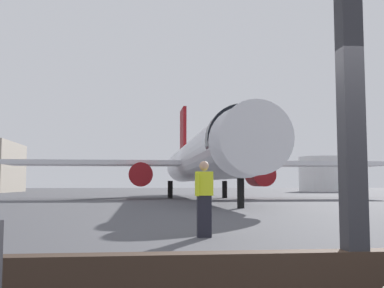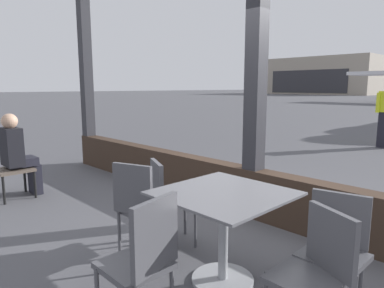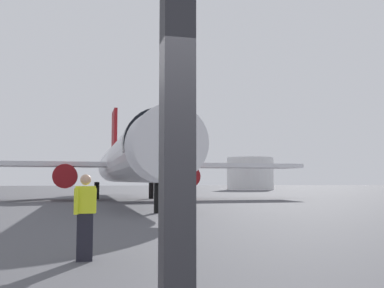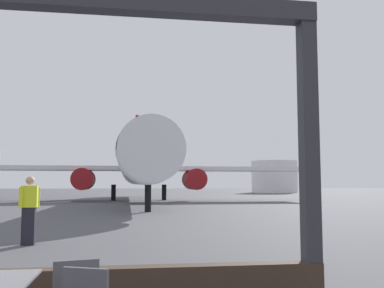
% 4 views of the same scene
% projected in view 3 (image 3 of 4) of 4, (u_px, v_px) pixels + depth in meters
% --- Properties ---
extents(ground_plane, '(220.00, 220.00, 0.00)m').
position_uv_depth(ground_plane, '(87.00, 198.00, 41.31)').
color(ground_plane, '#4C4C51').
extents(window_frame, '(8.61, 0.24, 3.83)m').
position_uv_depth(window_frame, '(177.00, 218.00, 2.76)').
color(window_frame, '#38281E').
rests_on(window_frame, ground).
extents(airplane, '(31.77, 37.03, 10.04)m').
position_uv_depth(airplane, '(128.00, 161.00, 36.77)').
color(airplane, silver).
rests_on(airplane, ground).
extents(ground_crew_worker, '(0.45, 0.41, 1.74)m').
position_uv_depth(ground_crew_worker, '(85.00, 216.00, 8.95)').
color(ground_crew_worker, black).
rests_on(ground_crew_worker, ground).
extents(fuel_storage_tank, '(8.28, 8.28, 5.74)m').
position_uv_depth(fuel_storage_tank, '(250.00, 174.00, 79.03)').
color(fuel_storage_tank, white).
rests_on(fuel_storage_tank, ground).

